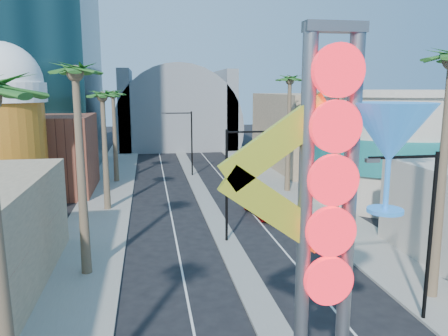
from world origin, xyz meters
The scene contains 18 objects.
sidewalk_west centered at (-9.50, 35.00, 0.07)m, with size 5.00×100.00×0.15m, color gray.
sidewalk_east centered at (9.50, 35.00, 0.07)m, with size 5.00×100.00×0.15m, color gray.
median centered at (0.00, 38.00, 0.07)m, with size 1.60×84.00×0.15m, color gray.
brick_filler_west centered at (-16.00, 38.00, 4.00)m, with size 10.00×10.00×8.00m, color brown.
filler_east centered at (16.00, 48.00, 5.00)m, with size 10.00×20.00×10.00m, color #988262.
beer_mug centered at (-17.00, 30.00, 7.84)m, with size 7.00×7.00×14.50m.
turquoise_building centered at (18.00, 30.00, 5.25)m, with size 16.60×16.60×10.60m.
canopy centered at (0.00, 72.00, 4.31)m, with size 22.00×16.00×22.00m.
neon_sign centered at (0.82, 2.96, 7.31)m, with size 6.53×2.60×12.55m.
streetlight_0 centered at (0.55, 20.00, 4.88)m, with size 3.79×0.25×8.00m.
streetlight_1 centered at (-0.55, 44.00, 4.88)m, with size 3.79×0.25×8.00m.
streetlight_2 centered at (6.72, 8.00, 4.83)m, with size 3.45×0.25×8.00m.
palm_1 centered at (-9.00, 16.00, 10.82)m, with size 2.40×2.40×12.70m.
palm_2 centered at (-9.00, 30.00, 9.48)m, with size 2.40×2.40×11.20m.
palm_3 centered at (-9.00, 42.00, 9.48)m, with size 2.40×2.40×11.20m.
palm_6 centered at (9.00, 22.00, 9.93)m, with size 2.40×2.40×11.70m.
palm_7 centered at (9.00, 34.00, 10.82)m, with size 2.40×2.40×12.70m.
red_pickup centered at (4.66, 25.94, 0.82)m, with size 2.72×5.89×1.64m, color #B60E10.
Camera 1 is at (-5.23, -8.95, 10.70)m, focal length 35.00 mm.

